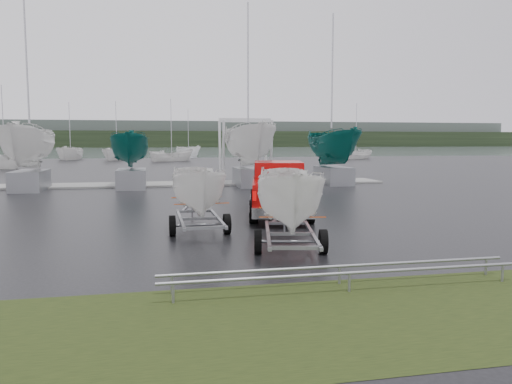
{
  "coord_description": "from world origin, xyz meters",
  "views": [
    {
      "loc": [
        0.51,
        -18.14,
        2.78
      ],
      "look_at": [
        3.56,
        -3.39,
        1.2
      ],
      "focal_mm": 35.0,
      "sensor_mm": 36.0,
      "label": 1
    }
  ],
  "objects_px": {
    "trailer_hitched": "(291,147)",
    "trailer_parked": "(198,150)",
    "pickup_truck": "(279,187)",
    "boat_hoist": "(245,141)"
  },
  "relations": [
    {
      "from": "trailer_hitched",
      "to": "trailer_parked",
      "type": "height_order",
      "value": "trailer_hitched"
    },
    {
      "from": "pickup_truck",
      "to": "boat_hoist",
      "type": "distance_m",
      "value": 13.24
    },
    {
      "from": "pickup_truck",
      "to": "boat_hoist",
      "type": "bearing_deg",
      "value": 96.87
    },
    {
      "from": "boat_hoist",
      "to": "trailer_hitched",
      "type": "bearing_deg",
      "value": -97.19
    },
    {
      "from": "pickup_truck",
      "to": "trailer_parked",
      "type": "distance_m",
      "value": 4.96
    },
    {
      "from": "trailer_hitched",
      "to": "trailer_parked",
      "type": "xyz_separation_m",
      "value": [
        -1.99,
        2.88,
        -0.14
      ]
    },
    {
      "from": "trailer_parked",
      "to": "boat_hoist",
      "type": "xyz_separation_m",
      "value": [
        4.43,
        16.48,
        0.19
      ]
    },
    {
      "from": "pickup_truck",
      "to": "trailer_hitched",
      "type": "bearing_deg",
      "value": -90.0
    },
    {
      "from": "pickup_truck",
      "to": "trailer_parked",
      "type": "height_order",
      "value": "trailer_parked"
    },
    {
      "from": "pickup_truck",
      "to": "trailer_parked",
      "type": "xyz_separation_m",
      "value": [
        -3.3,
        -3.4,
        1.47
      ]
    }
  ]
}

